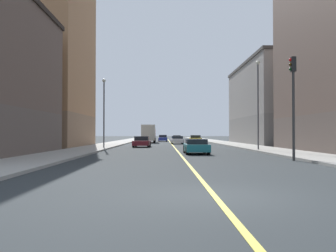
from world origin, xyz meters
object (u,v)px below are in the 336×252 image
at_px(building_left_mid, 279,104).
at_px(car_white, 177,140).
at_px(car_yellow, 195,139).
at_px(car_blue, 163,138).
at_px(traffic_light_left_near, 293,94).
at_px(car_maroon, 142,142).
at_px(car_teal, 196,146).
at_px(building_right_midblock, 37,58).
at_px(street_lamp_right_near, 104,106).
at_px(box_truck, 149,133).
at_px(car_orange, 177,138).
at_px(street_lamp_left_near, 258,96).

distance_m(building_left_mid, car_white, 16.59).
distance_m(building_left_mid, car_yellow, 14.87).
xyz_separation_m(car_yellow, car_blue, (-5.52, 10.95, -0.01)).
distance_m(traffic_light_left_near, car_maroon, 23.97).
relative_size(car_teal, car_blue, 0.89).
bearing_deg(traffic_light_left_near, building_right_midblock, 136.74).
distance_m(traffic_light_left_near, car_white, 34.75).
height_order(building_left_mid, car_white, building_left_mid).
bearing_deg(car_white, traffic_light_left_near, -80.68).
xyz_separation_m(traffic_light_left_near, car_maroon, (-10.35, 21.35, -3.41)).
bearing_deg(car_white, street_lamp_right_near, -114.88).
xyz_separation_m(building_right_midblock, box_truck, (12.62, 19.69, -9.10)).
xyz_separation_m(car_white, car_maroon, (-4.76, -12.77, 0.03)).
bearing_deg(building_left_mid, street_lamp_right_near, -145.08).
bearing_deg(car_orange, street_lamp_left_near, -81.84).
height_order(building_left_mid, car_blue, building_left_mid).
relative_size(car_orange, car_blue, 0.95).
bearing_deg(box_truck, car_orange, 65.00).
height_order(car_yellow, car_teal, car_yellow).
height_order(building_left_mid, car_maroon, building_left_mid).
bearing_deg(car_blue, car_yellow, -63.24).
bearing_deg(car_orange, car_maroon, -99.78).
height_order(building_right_midblock, box_truck, building_right_midblock).
bearing_deg(car_teal, building_left_mid, 59.38).
xyz_separation_m(car_white, car_yellow, (3.26, 4.89, 0.05)).
height_order(building_right_midblock, car_blue, building_right_midblock).
xyz_separation_m(car_teal, box_truck, (-5.16, 34.18, 1.05)).
height_order(traffic_light_left_near, street_lamp_left_near, street_lamp_left_near).
height_order(traffic_light_left_near, car_white, traffic_light_left_near).
bearing_deg(car_orange, car_blue, -134.56).
relative_size(street_lamp_left_near, car_maroon, 1.97).
distance_m(building_left_mid, car_blue, 25.40).
bearing_deg(car_blue, car_maroon, -94.99).
height_order(car_teal, car_blue, car_blue).
relative_size(car_teal, box_truck, 0.51).
bearing_deg(street_lamp_left_near, car_white, 106.41).
height_order(car_maroon, car_teal, car_maroon).
bearing_deg(car_maroon, street_lamp_left_near, -40.46).
relative_size(building_left_mid, street_lamp_left_near, 2.78).
xyz_separation_m(building_left_mid, traffic_light_left_near, (-9.97, -32.73, -2.11)).
bearing_deg(car_orange, box_truck, -115.00).
bearing_deg(traffic_light_left_near, car_maroon, 115.87).
relative_size(street_lamp_right_near, car_blue, 1.59).
bearing_deg(car_orange, traffic_light_left_near, -84.71).
height_order(building_left_mid, car_yellow, building_left_mid).
bearing_deg(car_white, car_maroon, -110.42).
height_order(traffic_light_left_near, car_teal, traffic_light_left_near).
bearing_deg(car_teal, box_truck, 98.58).
relative_size(building_left_mid, car_white, 5.05).
height_order(car_yellow, car_maroon, car_yellow).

